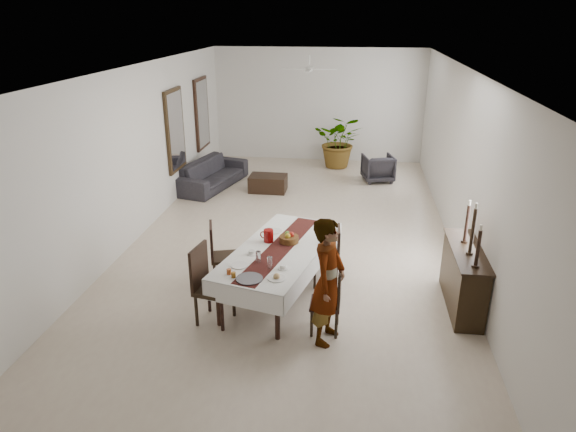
{
  "coord_description": "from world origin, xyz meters",
  "views": [
    {
      "loc": [
        1.11,
        -8.88,
        4.09
      ],
      "look_at": [
        0.1,
        -1.31,
        1.05
      ],
      "focal_mm": 32.0,
      "sensor_mm": 36.0,
      "label": 1
    }
  ],
  "objects": [
    {
      "name": "table_leg_fr",
      "position": [
        0.2,
        -3.14,
        0.35
      ],
      "size": [
        0.09,
        0.09,
        0.7
      ],
      "primitive_type": "cylinder",
      "rotation": [
        0.0,
        0.0,
        -0.25
      ],
      "color": "black",
      "rests_on": "floor"
    },
    {
      "name": "wall_back",
      "position": [
        0.0,
        6.0,
        1.6
      ],
      "size": [
        6.0,
        0.02,
        3.2
      ],
      "primitive_type": "cube",
      "color": "silver",
      "rests_on": "floor"
    },
    {
      "name": "plate_far_left",
      "position": [
        -0.12,
        -1.31,
        0.77
      ],
      "size": [
        0.24,
        0.24,
        0.02
      ],
      "primitive_type": "cylinder",
      "color": "silver",
      "rests_on": "tablecloth_top"
    },
    {
      "name": "fan_blade_s",
      "position": [
        0.0,
        2.65,
        2.9
      ],
      "size": [
        0.1,
        0.55,
        0.01
      ],
      "primitive_type": "cube",
      "color": "beige",
      "rests_on": "fan_hub"
    },
    {
      "name": "candlestick_mid_base",
      "position": [
        2.78,
        -2.1,
        0.94
      ],
      "size": [
        0.1,
        0.1,
        0.03
      ],
      "primitive_type": "cylinder",
      "color": "black",
      "rests_on": "sideboard_top"
    },
    {
      "name": "tablecloth_drape_right",
      "position": [
        0.63,
        -2.07,
        0.61
      ],
      "size": [
        0.64,
        2.52,
        0.3
      ],
      "primitive_type": "cube",
      "rotation": [
        0.0,
        0.0,
        -0.25
      ],
      "color": "silver",
      "rests_on": "dining_table_top"
    },
    {
      "name": "wall_right",
      "position": [
        3.0,
        0.0,
        1.6
      ],
      "size": [
        0.02,
        12.0,
        3.2
      ],
      "primitive_type": "cube",
      "color": "silver",
      "rests_on": "floor"
    },
    {
      "name": "tablecloth_drape_left",
      "position": [
        -0.52,
        -1.78,
        0.61
      ],
      "size": [
        0.64,
        2.52,
        0.3
      ],
      "primitive_type": "cube",
      "rotation": [
        0.0,
        0.0,
        -0.25
      ],
      "color": "white",
      "rests_on": "dining_table_top"
    },
    {
      "name": "chair_left_near_leg_fr",
      "position": [
        -0.96,
        -2.98,
        0.24
      ],
      "size": [
        0.06,
        0.06,
        0.47
      ],
      "primitive_type": "cylinder",
      "rotation": [
        0.0,
        0.0,
        -0.18
      ],
      "color": "black",
      "rests_on": "floor"
    },
    {
      "name": "chair_left_near_leg_bl",
      "position": [
        -0.5,
        -2.67,
        0.24
      ],
      "size": [
        0.06,
        0.06,
        0.47
      ],
      "primitive_type": "cylinder",
      "rotation": [
        0.0,
        0.0,
        -0.18
      ],
      "color": "black",
      "rests_on": "floor"
    },
    {
      "name": "fan_hub",
      "position": [
        0.0,
        3.0,
        2.9
      ],
      "size": [
        0.16,
        0.16,
        0.08
      ],
      "primitive_type": "cylinder",
      "color": "silver",
      "rests_on": "fan_rod"
    },
    {
      "name": "dining_table_top",
      "position": [
        0.05,
        -1.92,
        0.73
      ],
      "size": [
        1.57,
        2.59,
        0.05
      ],
      "primitive_type": "cube",
      "rotation": [
        0.0,
        0.0,
        -0.25
      ],
      "color": "black",
      "rests_on": "table_leg_fl"
    },
    {
      "name": "mirror_glass_near",
      "position": [
        -2.92,
        2.2,
        1.6
      ],
      "size": [
        0.01,
        0.9,
        1.7
      ],
      "primitive_type": "cube",
      "color": "silver",
      "rests_on": "mirror_frame_near"
    },
    {
      "name": "tablecloth_drape_far",
      "position": [
        0.37,
        -0.67,
        0.61
      ],
      "size": [
        1.15,
        0.3,
        0.3
      ],
      "primitive_type": "cube",
      "rotation": [
        0.0,
        0.0,
        -0.25
      ],
      "color": "white",
      "rests_on": "dining_table_top"
    },
    {
      "name": "candlestick_far_candle",
      "position": [
        2.78,
        -1.7,
        1.55
      ],
      "size": [
        0.04,
        0.04,
        0.08
      ],
      "primitive_type": "cylinder",
      "color": "silver",
      "rests_on": "candlestick_far_shaft"
    },
    {
      "name": "fan_blade_e",
      "position": [
        0.35,
        3.0,
        2.9
      ],
      "size": [
        0.55,
        0.1,
        0.01
      ],
      "primitive_type": "cube",
      "color": "white",
      "rests_on": "fan_hub"
    },
    {
      "name": "coffee_table",
      "position": [
        -0.96,
        2.9,
        0.2
      ],
      "size": [
        0.9,
        0.6,
        0.4
      ],
      "primitive_type": "cube",
      "rotation": [
        0.0,
        0.0,
        -0.01
      ],
      "color": "black",
      "rests_on": "floor"
    },
    {
      "name": "fruit_green",
      "position": [
        0.13,
        -1.65,
        0.89
      ],
      "size": [
        0.08,
        0.08,
        0.08
      ],
      "primitive_type": "sphere",
      "color": "#538728",
      "rests_on": "fruit_basket"
    },
    {
      "name": "candlestick_far_base",
      "position": [
        2.78,
        -1.7,
        0.94
      ],
      "size": [
        0.1,
        0.1,
        0.03
      ],
      "primitive_type": "cylinder",
      "color": "black",
      "rests_on": "sideboard_top"
    },
    {
      "name": "woman",
      "position": [
        0.85,
        -3.06,
        0.87
      ],
      "size": [
        0.57,
        0.72,
        1.74
      ],
      "primitive_type": "imported",
      "rotation": [
        0.0,
        0.0,
        1.3
      ],
      "color": "#96999E",
      "rests_on": "floor"
    },
    {
      "name": "jam_jar_a",
      "position": [
        -0.43,
        -2.92,
        0.8
      ],
      "size": [
        0.06,
        0.06,
        0.08
      ],
      "primitive_type": "cylinder",
      "color": "brown",
      "rests_on": "tablecloth_top"
    },
    {
      "name": "chair_right_near_leg_br",
      "position": [
        0.65,
        -2.7,
        0.2
      ],
      "size": [
        0.04,
        0.04,
        0.4
      ],
      "primitive_type": "cylinder",
      "rotation": [
        0.0,
        0.0,
        -0.01
      ],
      "color": "black",
      "rests_on": "floor"
    },
    {
      "name": "fan_blade_w",
      "position": [
        -0.35,
        3.0,
        2.9
      ],
      "size": [
        0.55,
        0.1,
        0.01
      ],
      "primitive_type": "cube",
      "color": "silver",
      "rests_on": "fan_hub"
    },
    {
      "name": "fan_blade_n",
      "position": [
        0.0,
        3.35,
        2.9
      ],
      "size": [
        0.1,
        0.55,
        0.01
      ],
      "primitive_type": "cube",
      "color": "silver",
      "rests_on": "fan_hub"
    },
    {
      "name": "chair_right_near_seat",
      "position": [
        0.81,
        -2.87,
        0.42
      ],
      "size": [
        0.41,
        0.41,
        0.05
      ],
      "primitive_type": "cube",
      "rotation": [
        0.0,
        0.0,
        1.56
      ],
      "color": "black",
      "rests_on": "chair_right_near_leg_fl"
    },
    {
      "name": "chair_left_far_seat",
      "position": [
        -0.86,
        -1.73,
        0.46
      ],
      "size": [
        0.54,
        0.54,
        0.05
      ],
      "primitive_type": "cube",
      "rotation": [
        0.0,
        0.0,
        -1.29
      ],
      "color": "black",
      "rests_on": "chair_left_far_leg_fl"
    },
    {
      "name": "fruit_basket",
      "position": [
        0.16,
        -1.69,
        0.82
      ],
      "size": [
        0.3,
        0.3,
        0.1
      ],
      "primitive_type": "cylinder",
      "color": "brown",
      "rests_on": "tablecloth_top"
    },
    {
      "name": "saucer_left",
      "position": [
        -0.32,
        -2.19,
        0.77
      ],
      "size": [
        0.15,
        0.15,
        0.01
      ],
      "primitive_type": "cylinder",
      "color": "white",
      "rests_on": "tablecloth_top"
    },
    {
      "name": "mirror_frame_near",
      "position": [
        -2.96,
        2.2,
        1.6
      ],
      "size": [
        0.06,
        1.05,
        1.85
      ],
      "primitive_type": "cube",
      "color": "black",
      "rests_on": "wall_left"
    },
    {
      "name": "ceiling",
      "position": [
        0.0,
        0.0,
        3.2
      ],
      "size": [
        6.0,
        12.0,
        0.02
      ],
      "primitive_type": "cube",
      "color": "white",
      "rests_on": "wall_back"
    },
    {
      "name": "chair_right_far_leg_fr",
      "position": [
        0.9,
        -1.37,
        0.21
      ],
      "size": [
        0.04,
        0.04,
        0.41
      ],
      "primitive_type": "cylinder",
      "rotation": [
        0.0,
        0.0,
        0.07
      ],
      "color": "black",
      "rests_on": "floor"
    },
    {
      "name": "chair_right_near_leg_bl",
      "position": [
        0.65,
        -3.03,
        0.2
      ],
      "size": [
        0.04,
        0.04,
        0.4
      ],
      "primitive_type": "cylinder",
      "rotation": [
        0.0,
        0.0,
        -0.01
      ],
      "color": "black",
      "rests_on": "floor"
    },
    {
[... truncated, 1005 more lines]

